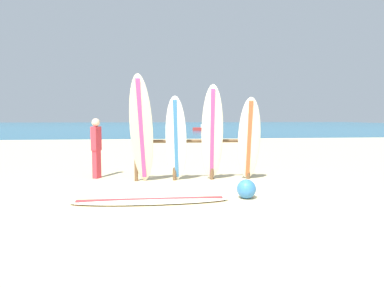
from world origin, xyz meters
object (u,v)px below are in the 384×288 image
(beachgoer_standing, at_px, (96,145))
(beach_ball, at_px, (246,189))
(surfboard_leaning_far_left, at_px, (141,130))
(surfboard_leaning_center_left, at_px, (212,134))
(surfboard_rack, at_px, (193,152))
(surfboard_lying_on_sand, at_px, (151,201))
(surfboard_leaning_left, at_px, (176,140))
(surfboard_leaning_center, at_px, (249,140))
(small_boat_offshore, at_px, (206,128))

(beachgoer_standing, xyz_separation_m, beach_ball, (3.20, -2.53, -0.65))
(surfboard_leaning_far_left, height_order, surfboard_leaning_center_left, surfboard_leaning_far_left)
(surfboard_rack, xyz_separation_m, surfboard_lying_on_sand, (-1.02, -2.14, -0.66))
(surfboard_leaning_left, distance_m, beachgoer_standing, 2.12)
(beach_ball, bearing_deg, surfboard_leaning_center, 73.05)
(surfboard_rack, distance_m, surfboard_leaning_center_left, 0.69)
(surfboard_leaning_center, distance_m, beachgoer_standing, 3.82)
(surfboard_leaning_far_left, xyz_separation_m, surfboard_leaning_center, (2.57, 0.09, -0.24))
(beachgoer_standing, height_order, small_boat_offshore, beachgoer_standing)
(surfboard_leaning_far_left, height_order, beachgoer_standing, surfboard_leaning_far_left)
(surfboard_rack, bearing_deg, surfboard_leaning_center_left, -35.97)
(surfboard_rack, xyz_separation_m, surfboard_leaning_left, (-0.44, -0.26, 0.32))
(beach_ball, bearing_deg, small_boat_offshore, 82.87)
(small_boat_offshore, bearing_deg, beachgoer_standing, -103.62)
(small_boat_offshore, height_order, beach_ball, small_boat_offshore)
(surfboard_leaning_center, bearing_deg, surfboard_leaning_center_left, -178.76)
(surfboard_rack, height_order, small_boat_offshore, surfboard_rack)
(surfboard_leaning_center, height_order, surfboard_lying_on_sand, surfboard_leaning_center)
(surfboard_leaning_center_left, bearing_deg, beachgoer_standing, 164.21)
(surfboard_leaning_center, distance_m, surfboard_lying_on_sand, 3.14)
(surfboard_leaning_far_left, bearing_deg, surfboard_leaning_center, 1.95)
(surfboard_leaning_left, relative_size, surfboard_leaning_center_left, 0.89)
(surfboard_leaning_center_left, height_order, surfboard_lying_on_sand, surfboard_leaning_center_left)
(surfboard_leaning_far_left, bearing_deg, surfboard_lying_on_sand, -82.67)
(surfboard_rack, xyz_separation_m, beach_ball, (0.79, -2.03, -0.51))
(surfboard_leaning_center_left, xyz_separation_m, surfboard_lying_on_sand, (-1.43, -1.84, -1.11))
(surfboard_leaning_left, height_order, surfboard_leaning_center, surfboard_leaning_left)
(surfboard_leaning_center_left, xyz_separation_m, beach_ball, (0.37, -1.73, -0.96))
(beachgoer_standing, relative_size, small_boat_offshore, 0.50)
(small_boat_offshore, xyz_separation_m, beach_ball, (-4.07, -32.51, -0.07))
(surfboard_leaning_center, xyz_separation_m, small_boat_offshore, (3.53, 30.76, -0.75))
(surfboard_lying_on_sand, height_order, small_boat_offshore, small_boat_offshore)
(surfboard_leaning_left, distance_m, beach_ball, 2.31)
(surfboard_leaning_center_left, bearing_deg, surfboard_rack, 144.03)
(small_boat_offshore, bearing_deg, surfboard_leaning_far_left, -101.18)
(surfboard_leaning_left, relative_size, surfboard_leaning_center, 1.01)
(surfboard_leaning_left, bearing_deg, surfboard_lying_on_sand, -107.01)
(surfboard_leaning_center_left, distance_m, beach_ball, 2.01)
(surfboard_rack, distance_m, surfboard_leaning_center, 1.39)
(surfboard_rack, xyz_separation_m, beachgoer_standing, (-2.41, 0.50, 0.14))
(surfboard_leaning_far_left, height_order, beach_ball, surfboard_leaning_far_left)
(surfboard_leaning_center, height_order, beach_ball, surfboard_leaning_center)
(surfboard_rack, bearing_deg, surfboard_lying_on_sand, -115.35)
(surfboard_leaning_center_left, bearing_deg, surfboard_leaning_center, 1.24)
(surfboard_leaning_left, bearing_deg, surfboard_leaning_far_left, -172.32)
(surfboard_leaning_far_left, height_order, surfboard_leaning_left, surfboard_leaning_far_left)
(surfboard_leaning_far_left, xyz_separation_m, surfboard_leaning_left, (0.80, 0.11, -0.23))
(surfboard_leaning_far_left, distance_m, surfboard_leaning_left, 0.84)
(surfboard_leaning_center_left, xyz_separation_m, small_boat_offshore, (4.44, 30.78, -0.89))
(surfboard_leaning_far_left, xyz_separation_m, small_boat_offshore, (6.10, 30.85, -0.99))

